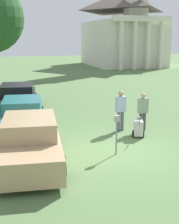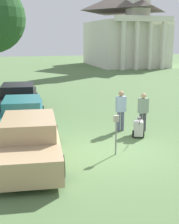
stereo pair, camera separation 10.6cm
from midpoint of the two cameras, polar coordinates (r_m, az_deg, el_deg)
name	(u,v)px [view 1 (the left image)]	position (r m, az deg, el deg)	size (l,w,h in m)	color
ground_plane	(117,151)	(11.25, 4.78, -7.13)	(120.00, 120.00, 0.00)	#517042
parked_car_tan	(30,140)	(10.46, -11.08, -5.00)	(2.41, 5.46, 1.48)	tan
parked_car_teal	(22,115)	(13.99, -12.40, -0.50)	(2.29, 5.19, 1.40)	#23666B
parked_car_black	(18,99)	(17.41, -13.17, 2.37)	(2.43, 5.33, 1.52)	black
parking_meter	(117,127)	(10.64, 4.69, -2.83)	(0.18, 0.09, 1.40)	slate
person_worker	(121,108)	(13.43, 5.49, 0.71)	(0.42, 0.23, 1.75)	#515670
person_supervisor	(143,110)	(13.52, 9.50, 0.43)	(0.42, 0.22, 1.66)	#3F3F47
equipment_cart	(138,128)	(12.77, 8.69, -2.90)	(0.55, 0.99, 1.00)	#B2B2AD
church	(123,24)	(46.05, 6.15, 15.68)	(9.24, 13.24, 22.51)	silver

